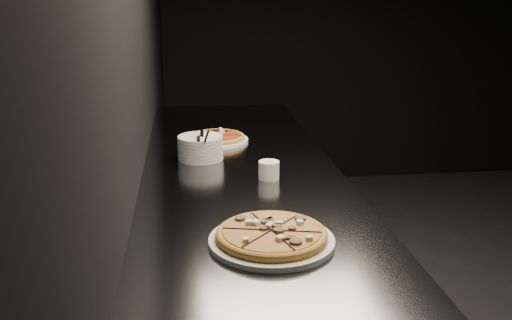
{
  "coord_description": "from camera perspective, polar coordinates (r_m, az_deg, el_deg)",
  "views": [
    {
      "loc": [
        -2.33,
        -2.07,
        1.58
      ],
      "look_at": [
        -2.08,
        -0.07,
        0.97
      ],
      "focal_mm": 40.0,
      "sensor_mm": 36.0,
      "label": 1
    }
  ],
  "objects": [
    {
      "name": "pizza_mushroom",
      "position": [
        1.55,
        1.57,
        -7.65
      ],
      "size": [
        0.36,
        0.36,
        0.04
      ],
      "rotation": [
        0.0,
        0.0,
        -0.23
      ],
      "color": "silver",
      "rests_on": "counter"
    },
    {
      "name": "counter",
      "position": [
        2.36,
        -1.46,
        -11.51
      ],
      "size": [
        0.74,
        2.44,
        0.92
      ],
      "color": "#5B5F63",
      "rests_on": "floor"
    },
    {
      "name": "wall_back",
      "position": [
        5.13,
        20.53,
        13.84
      ],
      "size": [
        5.0,
        0.02,
        2.8
      ],
      "primitive_type": "cube",
      "color": "black",
      "rests_on": "floor"
    },
    {
      "name": "pizza_tomato",
      "position": [
        2.56,
        -3.95,
        2.22
      ],
      "size": [
        0.3,
        0.3,
        0.03
      ],
      "rotation": [
        0.0,
        0.0,
        -0.24
      ],
      "color": "silver",
      "rests_on": "counter"
    },
    {
      "name": "wall_left",
      "position": [
        2.08,
        -12.05,
        11.48
      ],
      "size": [
        0.02,
        5.0,
        2.8
      ],
      "primitive_type": "cube",
      "color": "black",
      "rests_on": "floor"
    },
    {
      "name": "plate_stack",
      "position": [
        2.3,
        -5.59,
        1.26
      ],
      "size": [
        0.18,
        0.18,
        0.09
      ],
      "color": "silver",
      "rests_on": "counter"
    },
    {
      "name": "cutlery",
      "position": [
        2.27,
        -5.43,
        2.37
      ],
      "size": [
        0.07,
        0.19,
        0.01
      ],
      "rotation": [
        0.0,
        0.0,
        -0.02
      ],
      "color": "silver",
      "rests_on": "plate_stack"
    },
    {
      "name": "ramekin",
      "position": [
        2.05,
        1.3,
        -0.96
      ],
      "size": [
        0.07,
        0.07,
        0.07
      ],
      "color": "silver",
      "rests_on": "counter"
    }
  ]
}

